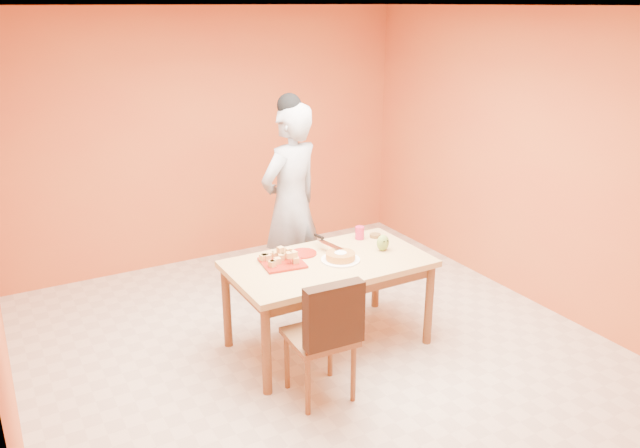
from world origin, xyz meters
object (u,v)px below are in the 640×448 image
egg_ornament (383,243)px  sponge_cake (341,256)px  magenta_glass (360,233)px  checker_tin (375,236)px  person (291,205)px  red_dinner_plate (303,253)px  pastry_platter (282,263)px  dining_table (328,272)px  dining_chair (321,335)px

egg_ornament → sponge_cake: bearing=175.6°
egg_ornament → magenta_glass: bearing=87.8°
magenta_glass → checker_tin: bearing=-12.0°
person → red_dinner_plate: size_ratio=8.53×
person → red_dinner_plate: 0.78m
person → pastry_platter: size_ratio=5.89×
pastry_platter → egg_ornament: size_ratio=2.32×
red_dinner_plate → sponge_cake: bearing=-54.0°
dining_table → egg_ornament: (0.51, -0.03, 0.16)m
dining_table → person: person is taller
dining_table → dining_chair: (-0.41, -0.61, -0.16)m
sponge_cake → magenta_glass: magenta_glass is taller
person → sponge_cake: size_ratio=7.98×
pastry_platter → dining_chair: bearing=-94.7°
dining_chair → egg_ornament: (0.92, 0.58, 0.32)m
dining_table → person: bearing=81.4°
magenta_glass → dining_table: bearing=-148.7°
red_dinner_plate → magenta_glass: size_ratio=1.96×
dining_table → egg_ornament: egg_ornament is taller
egg_ornament → person: bearing=104.3°
person → checker_tin: bearing=106.3°
sponge_cake → checker_tin: bearing=29.4°
person → egg_ornament: person is taller
dining_table → pastry_platter: (-0.35, 0.13, 0.10)m
person → pastry_platter: bearing=39.7°
pastry_platter → egg_ornament: 0.88m
checker_tin → pastry_platter: bearing=-172.0°
person → magenta_glass: bearing=98.5°
red_dinner_plate → magenta_glass: 0.60m
magenta_glass → checker_tin: 0.15m
dining_chair → checker_tin: 1.39m
dining_chair → sponge_cake: dining_chair is taller
person → sponge_cake: (-0.05, -0.99, -0.15)m
dining_chair → pastry_platter: 0.78m
dining_chair → sponge_cake: size_ratio=4.09×
dining_table → magenta_glass: (0.49, 0.30, 0.15)m
magenta_glass → pastry_platter: bearing=-168.6°
egg_ornament → checker_tin: 0.32m
egg_ornament → dining_chair: bearing=-154.1°
sponge_cake → magenta_glass: (0.40, 0.34, 0.02)m
person → pastry_platter: person is taller
red_dinner_plate → checker_tin: (0.74, 0.04, 0.01)m
pastry_platter → sponge_cake: (0.44, -0.17, 0.03)m
red_dinner_plate → checker_tin: size_ratio=2.24×
sponge_cake → pastry_platter: bearing=159.1°
dining_chair → magenta_glass: dining_chair is taller
sponge_cake → egg_ornament: (0.42, 0.01, 0.03)m
dining_chair → checker_tin: bearing=42.7°
person → checker_tin: (0.49, -0.68, -0.17)m
dining_table → sponge_cake: size_ratio=6.73×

